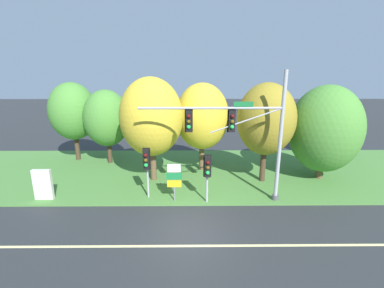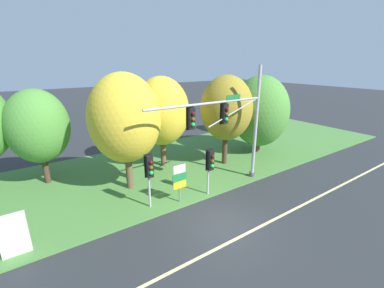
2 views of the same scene
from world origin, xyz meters
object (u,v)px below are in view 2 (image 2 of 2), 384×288
route_sign_post (180,179)px  tree_left_of_mast (38,127)px  tree_tall_centre (226,108)px  info_kiosk (13,235)px  tree_behind_signpost (125,119)px  pedestrian_signal_further_along (149,170)px  pedestrian_signal_near_kerb (210,163)px  traffic_signal_mast (232,120)px  tree_mid_verge (162,112)px  tree_furthest_back (250,106)px  tree_right_far (260,111)px

route_sign_post → tree_left_of_mast: size_ratio=0.38×
tree_tall_centre → info_kiosk: bearing=-168.8°
tree_behind_signpost → info_kiosk: bearing=-153.8°
route_sign_post → info_kiosk: 7.99m
pedestrian_signal_further_along → info_kiosk: 6.46m
pedestrian_signal_near_kerb → tree_tall_centre: (4.19, 3.41, 2.32)m
traffic_signal_mast → tree_left_of_mast: bearing=144.3°
tree_tall_centre → tree_left_of_mast: bearing=161.1°
pedestrian_signal_further_along → route_sign_post: 1.90m
tree_mid_verge → info_kiosk: 11.61m
route_sign_post → tree_left_of_mast: tree_left_of_mast is taller
pedestrian_signal_near_kerb → tree_furthest_back: size_ratio=0.57×
tree_left_of_mast → tree_right_far: bearing=-12.6°
tree_behind_signpost → tree_tall_centre: (7.84, -0.28, -0.12)m
traffic_signal_mast → tree_right_far: traffic_signal_mast is taller
route_sign_post → tree_furthest_back: tree_furthest_back is taller
tree_behind_signpost → info_kiosk: (-6.26, -3.08, -3.63)m
tree_mid_verge → tree_tall_centre: (4.25, -2.37, 0.16)m
tree_behind_signpost → tree_tall_centre: tree_behind_signpost is taller
tree_left_of_mast → tree_mid_verge: tree_mid_verge is taller
tree_furthest_back → info_kiosk: bearing=-160.1°
traffic_signal_mast → pedestrian_signal_near_kerb: size_ratio=2.79×
pedestrian_signal_near_kerb → info_kiosk: bearing=176.4°
traffic_signal_mast → info_kiosk: 12.37m
tree_furthest_back → traffic_signal_mast: bearing=-141.6°
tree_left_of_mast → tree_behind_signpost: bearing=-41.9°
pedestrian_signal_further_along → tree_behind_signpost: tree_behind_signpost is taller
tree_mid_verge → route_sign_post: bearing=-109.0°
route_sign_post → tree_behind_signpost: tree_behind_signpost is taller
traffic_signal_mast → tree_left_of_mast: 12.28m
info_kiosk → tree_right_far: bearing=10.0°
tree_mid_verge → traffic_signal_mast: bearing=-69.2°
tree_tall_centre → pedestrian_signal_near_kerb: bearing=-140.9°
tree_left_of_mast → info_kiosk: (-1.92, -6.96, -2.95)m
tree_tall_centre → tree_right_far: (4.36, 0.48, -0.77)m
tree_furthest_back → tree_left_of_mast: bearing=-176.7°
pedestrian_signal_near_kerb → tree_tall_centre: bearing=39.1°
route_sign_post → tree_left_of_mast: (-6.05, 7.25, 2.43)m
traffic_signal_mast → tree_mid_verge: (-2.04, 5.37, -0.06)m
info_kiosk → tree_furthest_back: bearing=19.9°
tree_mid_verge → info_kiosk: size_ratio=3.61×
tree_right_far → tree_left_of_mast: bearing=167.4°
tree_right_far → info_kiosk: (-18.46, -3.27, -2.74)m
traffic_signal_mast → route_sign_post: traffic_signal_mast is taller
traffic_signal_mast → tree_mid_verge: traffic_signal_mast is taller
pedestrian_signal_further_along → tree_behind_signpost: size_ratio=0.44×
traffic_signal_mast → route_sign_post: 4.87m
pedestrian_signal_near_kerb → tree_mid_verge: 6.18m
tree_right_far → tree_furthest_back: (3.94, 4.86, -0.53)m
tree_tall_centre → info_kiosk: (-14.10, -2.79, -3.51)m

